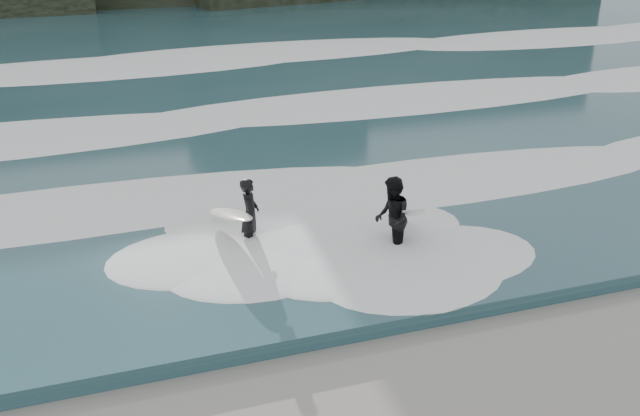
{
  "coord_description": "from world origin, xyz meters",
  "views": [
    {
      "loc": [
        -4.18,
        -6.13,
        6.7
      ],
      "look_at": [
        -0.02,
        6.3,
        1.0
      ],
      "focal_mm": 40.0,
      "sensor_mm": 36.0,
      "label": 1
    }
  ],
  "objects": [
    {
      "name": "sea",
      "position": [
        0.0,
        29.0,
        0.15
      ],
      "size": [
        90.0,
        52.0,
        0.3
      ],
      "primitive_type": "cube",
      "color": "#264A52",
      "rests_on": "ground"
    },
    {
      "name": "surfer_right",
      "position": [
        1.32,
        5.66,
        0.86
      ],
      "size": [
        1.37,
        1.8,
        1.71
      ],
      "color": "black",
      "rests_on": "ground"
    },
    {
      "name": "foam_near",
      "position": [
        0.0,
        9.0,
        0.4
      ],
      "size": [
        60.0,
        3.2,
        0.2
      ],
      "primitive_type": "ellipsoid",
      "color": "white",
      "rests_on": "sea"
    },
    {
      "name": "surfer_left",
      "position": [
        -1.43,
        6.94,
        0.79
      ],
      "size": [
        1.1,
        2.1,
        1.56
      ],
      "color": "black",
      "rests_on": "ground"
    },
    {
      "name": "foam_mid",
      "position": [
        0.0,
        16.0,
        0.42
      ],
      "size": [
        60.0,
        4.0,
        0.24
      ],
      "primitive_type": "ellipsoid",
      "color": "white",
      "rests_on": "sea"
    },
    {
      "name": "foam_far",
      "position": [
        0.0,
        25.0,
        0.45
      ],
      "size": [
        60.0,
        4.8,
        0.3
      ],
      "primitive_type": "ellipsoid",
      "color": "white",
      "rests_on": "sea"
    }
  ]
}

